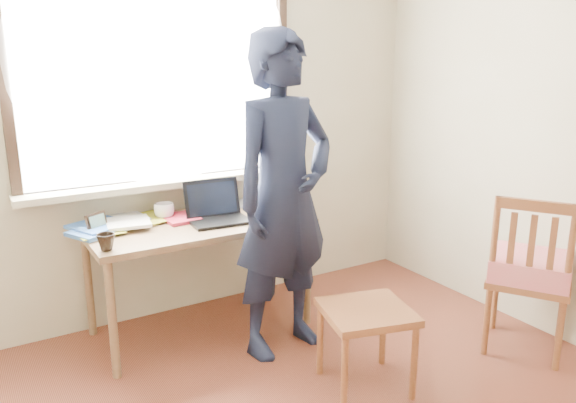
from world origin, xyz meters
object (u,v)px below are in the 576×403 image
desk (198,233)px  work_chair (366,321)px  person (284,197)px  mug_dark (106,242)px  side_chair (530,270)px  laptop (216,211)px  mug_white (164,211)px

desk → work_chair: size_ratio=2.53×
desk → person: person is taller
mug_dark → side_chair: side_chair is taller
laptop → mug_dark: bearing=-164.1°
mug_white → mug_dark: (-0.46, -0.41, -0.01)m
mug_dark → person: bearing=-13.1°
desk → mug_white: 0.26m
laptop → person: size_ratio=0.20×
laptop → mug_dark: laptop is taller
person → mug_dark: bearing=157.1°
mug_white → mug_dark: 0.62m
mug_dark → work_chair: size_ratio=0.18×
mug_white → side_chair: bearing=-39.6°
mug_dark → work_chair: (1.11, -0.83, -0.39)m
work_chair → person: 0.83m
desk → laptop: (0.11, -0.03, 0.13)m
mug_white → work_chair: (0.65, -1.23, -0.39)m
work_chair → mug_white: bearing=117.6°
laptop → work_chair: laptop is taller
desk → mug_dark: mug_dark is taller
mug_dark → mug_white: bearing=41.7°
laptop → desk: bearing=165.8°
work_chair → desk: bearing=114.9°
laptop → side_chair: (1.44, -1.22, -0.27)m
work_chair → person: bearing=103.6°
desk → person: (0.35, -0.46, 0.29)m
laptop → mug_white: 0.34m
mug_white → person: bearing=-51.6°
mug_white → mug_dark: mug_white is taller
mug_white → side_chair: (1.71, -1.42, -0.26)m
laptop → mug_white: size_ratio=2.96×
laptop → person: bearing=-61.6°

